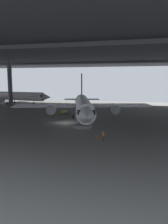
# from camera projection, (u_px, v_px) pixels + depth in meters

# --- Properties ---
(ground_plane) EXTENTS (110.00, 110.00, 0.00)m
(ground_plane) POSITION_uv_depth(u_px,v_px,m) (65.00, 123.00, 51.98)
(ground_plane) COLOR gray
(hangar_structure) EXTENTS (121.00, 99.00, 17.10)m
(hangar_structure) POSITION_uv_depth(u_px,v_px,m) (81.00, 55.00, 62.84)
(hangar_structure) COLOR #4C4F54
(hangar_structure) RESTS_ON ground_plane
(airplane_main) EXTENTS (35.57, 35.98, 11.49)m
(airplane_main) POSITION_uv_depth(u_px,v_px,m) (83.00, 106.00, 55.73)
(airplane_main) COLOR white
(airplane_main) RESTS_ON ground_plane
(boarding_stairs) EXTENTS (4.43, 2.58, 4.66)m
(boarding_stairs) POSITION_uv_depth(u_px,v_px,m) (82.00, 125.00, 46.02)
(boarding_stairs) COLOR slate
(boarding_stairs) RESTS_ON ground_plane
(crew_worker_near_nose) EXTENTS (0.34, 0.52, 1.75)m
(crew_worker_near_nose) POSITION_uv_depth(u_px,v_px,m) (103.00, 135.00, 36.18)
(crew_worker_near_nose) COLOR #232838
(crew_worker_near_nose) RESTS_ON ground_plane
(crew_worker_by_stairs) EXTENTS (0.42, 0.41, 1.76)m
(crew_worker_by_stairs) POSITION_uv_depth(u_px,v_px,m) (80.00, 120.00, 49.96)
(crew_worker_by_stairs) COLOR #232838
(crew_worker_by_stairs) RESTS_ON ground_plane
(airplane_distant) EXTENTS (32.90, 31.98, 10.46)m
(airplane_distant) POSITION_uv_depth(u_px,v_px,m) (14.00, 96.00, 91.30)
(airplane_distant) COLOR white
(airplane_distant) RESTS_ON ground_plane
(traffic_cone_orange) EXTENTS (0.36, 0.36, 0.60)m
(traffic_cone_orange) POSITION_uv_depth(u_px,v_px,m) (97.00, 137.00, 38.01)
(traffic_cone_orange) COLOR black
(traffic_cone_orange) RESTS_ON ground_plane
(baggage_tug) EXTENTS (1.46, 2.30, 0.90)m
(baggage_tug) POSITION_uv_depth(u_px,v_px,m) (64.00, 112.00, 66.47)
(baggage_tug) COLOR yellow
(baggage_tug) RESTS_ON ground_plane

